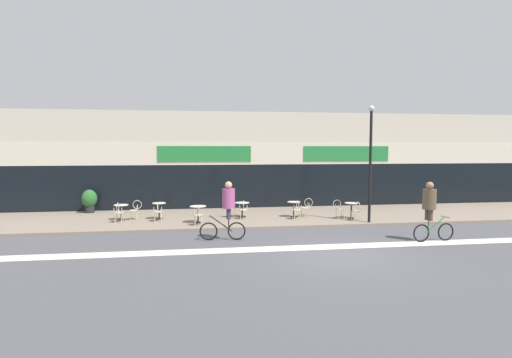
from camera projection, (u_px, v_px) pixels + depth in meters
name	position (u px, v px, depth m)	size (l,w,h in m)	color
ground_plane	(338.00, 257.00, 12.63)	(120.00, 120.00, 0.00)	#4C4C51
sidewalk_slab	(288.00, 216.00, 19.78)	(40.00, 5.50, 0.12)	gray
storefront_facade	(271.00, 160.00, 24.23)	(40.00, 4.06, 5.43)	beige
bike_lane_stripe	(326.00, 247.00, 13.87)	(36.00, 0.70, 0.01)	silver
bistro_table_0	(121.00, 209.00, 18.36)	(0.65, 0.65, 0.71)	black
bistro_table_1	(159.00, 208.00, 18.59)	(0.63, 0.63, 0.76)	black
bistro_table_2	(198.00, 211.00, 17.65)	(0.72, 0.72, 0.75)	black
bistro_table_3	(242.00, 207.00, 19.17)	(0.70, 0.70, 0.70)	black
bistro_table_4	(294.00, 206.00, 19.15)	(0.62, 0.62, 0.74)	black
bistro_table_5	(351.00, 207.00, 18.78)	(0.63, 0.63, 0.74)	black
cafe_chair_0_near	(118.00, 211.00, 17.74)	(0.42, 0.58, 0.90)	beige
cafe_chair_0_side	(135.00, 209.00, 18.45)	(0.59, 0.43, 0.90)	beige
cafe_chair_1_near	(158.00, 210.00, 17.98)	(0.42, 0.58, 0.90)	beige
cafe_chair_2_near	(198.00, 214.00, 17.04)	(0.44, 0.59, 0.90)	beige
cafe_chair_3_near	(243.00, 208.00, 18.56)	(0.44, 0.60, 0.90)	beige
cafe_chair_3_side	(229.00, 207.00, 19.10)	(0.60, 0.45, 0.90)	beige
cafe_chair_4_near	(297.00, 208.00, 18.53)	(0.41, 0.58, 0.90)	beige
cafe_chair_4_side	(307.00, 206.00, 19.23)	(0.60, 0.45, 0.90)	beige
cafe_chair_5_near	(357.00, 209.00, 18.17)	(0.44, 0.59, 0.90)	beige
cafe_chair_5_side	(339.00, 208.00, 18.69)	(0.59, 0.44, 0.90)	beige
planter_pot	(89.00, 200.00, 20.45)	(0.75, 0.75, 1.19)	#232326
lamp_post	(370.00, 155.00, 17.62)	(0.26, 0.26, 5.17)	black
cyclist_0	(227.00, 205.00, 14.81)	(1.72, 0.55, 2.20)	black
cyclist_1	(430.00, 206.00, 14.56)	(1.69, 0.55, 2.21)	black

